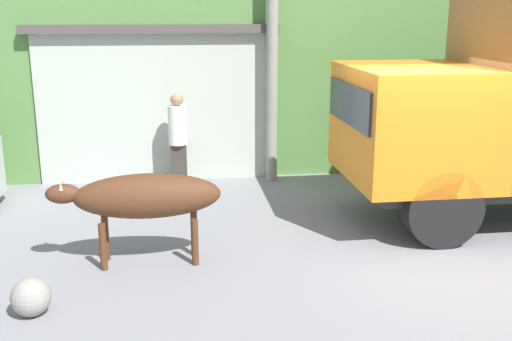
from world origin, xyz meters
name	(u,v)px	position (x,y,z in m)	size (l,w,h in m)	color
ground_plane	(429,244)	(0.00, 0.00, 0.00)	(60.00, 60.00, 0.00)	gray
hillside_embankment	(315,63)	(0.00, 7.16, 1.92)	(32.00, 6.57, 3.85)	#568442
building_backdrop	(157,95)	(-3.85, 5.02, 1.49)	(4.65, 2.70, 2.94)	#B2BCAD
brown_cow	(144,197)	(-3.91, -0.11, 0.89)	(2.19, 0.58, 1.20)	#512D19
pedestrian_on_hill	(178,136)	(-3.45, 3.32, 0.97)	(0.35, 0.35, 1.76)	#38332D
utility_pole	(272,36)	(-1.68, 3.55, 2.74)	(0.90, 0.22, 5.23)	gray
roadside_rock	(31,297)	(-5.09, -1.36, 0.21)	(0.43, 0.43, 0.43)	gray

